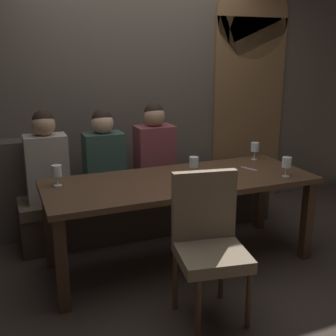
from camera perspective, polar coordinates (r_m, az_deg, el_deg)
name	(u,v)px	position (r m, az deg, el deg)	size (l,w,h in m)	color
ground	(180,261)	(3.67, 1.65, -12.56)	(9.00, 9.00, 0.00)	#382D26
back_wall_tiled	(134,75)	(4.39, -4.74, 12.53)	(6.00, 0.12, 3.00)	brown
arched_door	(249,85)	(4.91, 11.06, 11.05)	(0.90, 0.05, 2.55)	brown
dining_table	(181,189)	(3.41, 1.74, -2.88)	(2.20, 0.84, 0.74)	#412B1C
banquette_bench	(152,208)	(4.17, -2.19, -5.55)	(2.50, 0.44, 0.45)	#40352A
chair_near_side	(208,237)	(2.80, 5.56, -9.35)	(0.51, 0.51, 0.98)	#4C3321
diner_redhead	(46,159)	(3.79, -16.35, 1.23)	(0.36, 0.24, 0.81)	#9E9384
diner_bearded	(104,154)	(3.89, -8.80, 1.88)	(0.36, 0.24, 0.79)	#2D473D
diner_far_end	(155,149)	(3.97, -1.85, 2.68)	(0.36, 0.24, 0.83)	brown
wine_glass_end_right	(287,163)	(3.55, 15.94, 0.63)	(0.08, 0.08, 0.16)	silver
wine_glass_far_left	(255,147)	(4.05, 11.82, 2.78)	(0.08, 0.08, 0.16)	silver
wine_glass_near_left	(194,163)	(3.43, 3.56, 0.70)	(0.08, 0.08, 0.16)	silver
wine_glass_far_right	(57,171)	(3.29, -15.02, -0.43)	(0.08, 0.08, 0.16)	silver
espresso_cup	(214,175)	(3.42, 6.32, -0.93)	(0.12, 0.12, 0.06)	white
fork_on_table	(249,169)	(3.73, 11.07, -0.10)	(0.02, 0.17, 0.01)	silver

